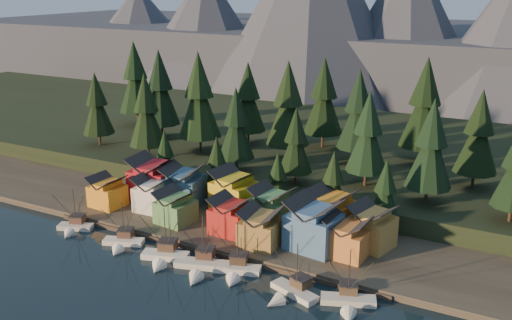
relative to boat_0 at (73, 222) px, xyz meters
The scene contains 45 objects.
ground 34.58m from the boat_0, 17.91° to the right, with size 500.00×500.00×0.00m, color black.
shore_strip 44.09m from the boat_0, 41.82° to the left, with size 400.00×50.00×1.50m, color #312B24.
hillside 85.91m from the boat_0, 67.52° to the left, with size 420.00×100.00×6.00m, color black.
dock 33.41m from the boat_0, 10.16° to the left, with size 80.00×4.00×1.00m, color #484033.
mountain_ridge 206.37m from the boat_0, 81.97° to the left, with size 560.00×190.00×90.00m.
boat_0 is the anchor object (origin of this frame).
boat_1 15.09m from the boat_0, ahead, with size 9.44×9.91×10.70m.
boat_2 27.27m from the boat_0, ahead, with size 10.41×10.99×12.23m.
boat_3 36.24m from the boat_0, ahead, with size 12.17×12.70×12.09m.
boat_4 43.14m from the boat_0, ahead, with size 10.02×10.56×11.59m.
boat_5 56.05m from the boat_0, ahead, with size 10.34×10.77×11.13m.
boat_6 66.42m from the boat_0, ahead, with size 10.49×10.93×11.31m.
house_front_0 12.96m from the boat_0, 93.09° to the left, with size 8.19×7.79×7.69m.
house_front_1 19.79m from the boat_0, 54.39° to the left, with size 8.81×8.50×8.69m.
house_front_2 23.68m from the boat_0, 31.10° to the left, with size 8.76×8.82×7.64m.
house_front_3 36.89m from the boat_0, 21.16° to the left, with size 8.56×8.20×8.33m.
house_front_4 44.28m from the boat_0, 14.30° to the left, with size 8.44×9.03×8.10m.
house_front_5 55.47m from the boat_0, 15.22° to the left, with size 11.41×10.62×10.77m.
house_front_6 62.34m from the boat_0, 13.52° to the left, with size 8.67×8.25×8.19m.
house_back_0 23.22m from the boat_0, 73.43° to the left, with size 11.16×10.79×11.17m.
house_back_1 27.09m from the boat_0, 54.14° to the left, with size 10.42×10.51×10.18m.
house_back_2 37.99m from the boat_0, 40.28° to the left, with size 11.30×10.65×10.41m.
house_back_3 45.76m from the boat_0, 27.69° to the left, with size 9.79×8.93×9.05m.
house_back_4 59.09m from the boat_0, 24.07° to the left, with size 10.98×10.70×10.02m.
house_back_5 67.23m from the boat_0, 18.18° to the left, with size 9.97×10.04×9.20m.
tree_hill_0 53.16m from the boat_0, 125.17° to the left, with size 9.75×9.75×22.71m.
tree_hill_1 62.96m from the boat_0, 106.65° to the left, with size 12.25×12.25×28.54m.
tree_hill_2 41.83m from the boat_0, 100.84° to the left, with size 10.64×10.64×24.78m.
tree_hill_3 53.43m from the boat_0, 86.71° to the left, with size 12.86×12.86×29.97m.
tree_hill_4 67.68m from the boat_0, 80.44° to the left, with size 11.00×11.00×25.63m.
tree_hill_5 47.43m from the boat_0, 62.11° to the left, with size 9.79×9.79×22.80m.
tree_hill_6 64.53m from the boat_0, 62.06° to the left, with size 12.21×12.21×28.44m.
tree_hill_7 55.85m from the boat_0, 43.90° to the left, with size 8.48×8.48×19.76m.
tree_hill_8 79.32m from the boat_0, 52.65° to the left, with size 11.28×11.28×26.28m.
tree_hill_9 72.55m from the boat_0, 38.98° to the left, with size 10.29×10.29×23.98m.
tree_hill_10 95.74m from the boat_0, 47.83° to the left, with size 12.77×12.77×29.74m.
tree_hill_11 82.88m from the boat_0, 29.07° to the left, with size 10.61×10.61×24.73m.
tree_hill_12 97.90m from the boat_0, 35.09° to the left, with size 10.62×10.62×24.75m.
tree_hill_15 80.80m from the boat_0, 65.29° to the left, with size 11.79×11.79×27.46m.
tree_hill_16 78.56m from the boat_0, 117.55° to the left, with size 12.60×12.60×29.36m.
tree_shore_0 30.88m from the boat_0, 80.64° to the left, with size 6.96×6.96×16.22m.
tree_shore_1 36.99m from the boat_0, 54.65° to the left, with size 7.13×7.13×16.61m.
tree_shore_2 48.49m from the boat_0, 37.83° to the left, with size 6.40×6.40×14.91m.
tree_shore_3 60.22m from the boat_0, 29.54° to the left, with size 7.38×7.38×17.20m.
tree_shore_4 70.80m from the boat_0, 24.72° to the left, with size 7.28×7.28×16.97m.
Camera 1 is at (60.18, -76.17, 55.37)m, focal length 40.00 mm.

